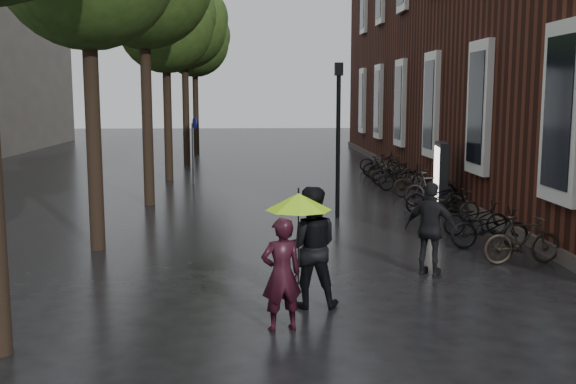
{
  "coord_description": "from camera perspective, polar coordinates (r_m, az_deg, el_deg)",
  "views": [
    {
      "loc": [
        -0.65,
        -7.58,
        3.36
      ],
      "look_at": [
        0.01,
        5.84,
        1.41
      ],
      "focal_mm": 42.0,
      "sensor_mm": 36.0,
      "label": 1
    }
  ],
  "objects": [
    {
      "name": "parked_bicycles",
      "position": [
        21.95,
        11.01,
        0.55
      ],
      "size": [
        2.16,
        16.79,
        1.05
      ],
      "color": "black",
      "rests_on": "ground"
    },
    {
      "name": "ad_lightbox",
      "position": [
        20.61,
        12.82,
        1.43
      ],
      "size": [
        0.3,
        1.29,
        1.95
      ],
      "rotation": [
        0.0,
        0.0,
        -0.15
      ],
      "color": "black",
      "rests_on": "ground"
    },
    {
      "name": "lime_umbrella",
      "position": [
        10.03,
        0.89,
        -0.82
      ],
      "size": [
        1.0,
        1.0,
        1.48
      ],
      "rotation": [
        0.0,
        0.0,
        0.23
      ],
      "color": "black",
      "rests_on": "ground"
    },
    {
      "name": "person_burgundy",
      "position": [
        9.65,
        -0.56,
        -6.98
      ],
      "size": [
        0.68,
        0.54,
        1.65
      ],
      "primitive_type": "imported",
      "rotation": [
        0.0,
        0.0,
        3.41
      ],
      "color": "black",
      "rests_on": "ground"
    },
    {
      "name": "street_trees",
      "position": [
        23.91,
        -11.21,
        15.28
      ],
      "size": [
        4.33,
        34.03,
        8.91
      ],
      "color": "black",
      "rests_on": "ground"
    },
    {
      "name": "pedestrian_walking",
      "position": [
        12.84,
        12.03,
        -3.08
      ],
      "size": [
        1.09,
        0.92,
        1.75
      ],
      "primitive_type": "imported",
      "rotation": [
        0.0,
        0.0,
        2.56
      ],
      "color": "black",
      "rests_on": "ground"
    },
    {
      "name": "cycle_sign",
      "position": [
        25.58,
        -8.0,
        4.39
      ],
      "size": [
        0.13,
        0.46,
        2.52
      ],
      "rotation": [
        0.0,
        0.0,
        0.4
      ],
      "color": "#262628",
      "rests_on": "ground"
    },
    {
      "name": "brick_building",
      "position": [
        29.35,
        20.01,
        12.93
      ],
      "size": [
        10.2,
        33.2,
        12.0
      ],
      "color": "#38160F",
      "rests_on": "ground"
    },
    {
      "name": "lamp_post",
      "position": [
        18.31,
        4.28,
        5.71
      ],
      "size": [
        0.22,
        0.22,
        4.2
      ],
      "rotation": [
        0.0,
        0.0,
        -0.19
      ],
      "color": "black",
      "rests_on": "ground"
    },
    {
      "name": "person_black",
      "position": [
        10.69,
        1.86,
        -4.67
      ],
      "size": [
        0.97,
        0.77,
        1.93
      ],
      "primitive_type": "imported",
      "rotation": [
        0.0,
        0.0,
        3.11
      ],
      "color": "black",
      "rests_on": "ground"
    },
    {
      "name": "ground",
      "position": [
        8.32,
        1.99,
        -15.59
      ],
      "size": [
        120.0,
        120.0,
        0.0
      ],
      "primitive_type": "plane",
      "color": "black"
    }
  ]
}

